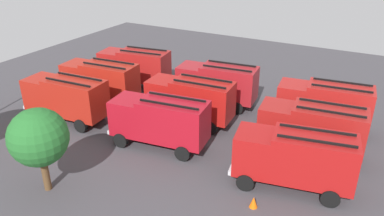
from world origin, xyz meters
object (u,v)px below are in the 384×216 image
(fire_truck_3, at_px, (312,127))
(fire_truck_0, at_px, (324,103))
(fire_truck_6, at_px, (295,157))
(fire_truck_4, at_px, (190,98))
(fire_truck_8, at_px, (66,97))
(fire_truck_5, at_px, (100,79))
(firefighter_0, at_px, (100,61))
(firefighter_1, at_px, (184,123))
(fire_truck_1, at_px, (217,82))
(traffic_cone_0, at_px, (254,202))
(fire_truck_2, at_px, (135,66))
(fire_truck_7, at_px, (160,120))
(tree_0, at_px, (38,138))

(fire_truck_3, bearing_deg, fire_truck_0, -95.82)
(fire_truck_3, bearing_deg, fire_truck_6, 83.30)
(fire_truck_4, height_order, fire_truck_8, same)
(fire_truck_5, relative_size, firefighter_0, 4.05)
(firefighter_1, bearing_deg, fire_truck_1, -59.55)
(firefighter_0, bearing_deg, traffic_cone_0, -50.21)
(fire_truck_8, distance_m, traffic_cone_0, 17.68)
(fire_truck_2, height_order, fire_truck_5, same)
(fire_truck_5, relative_size, fire_truck_8, 1.01)
(fire_truck_5, height_order, firefighter_1, fire_truck_5)
(fire_truck_0, bearing_deg, fire_truck_7, 34.80)
(fire_truck_5, bearing_deg, fire_truck_3, 174.51)
(firefighter_0, bearing_deg, fire_truck_4, -42.57)
(fire_truck_3, height_order, fire_truck_8, same)
(fire_truck_1, height_order, fire_truck_5, same)
(fire_truck_2, bearing_deg, traffic_cone_0, 136.76)
(fire_truck_2, distance_m, fire_truck_4, 9.84)
(fire_truck_2, distance_m, fire_truck_8, 8.97)
(fire_truck_3, distance_m, fire_truck_6, 4.31)
(fire_truck_0, distance_m, fire_truck_2, 18.40)
(tree_0, bearing_deg, fire_truck_8, -53.03)
(firefighter_1, bearing_deg, fire_truck_2, -6.13)
(fire_truck_1, relative_size, fire_truck_2, 0.99)
(fire_truck_5, xyz_separation_m, fire_truck_6, (-18.82, 4.55, 0.00))
(fire_truck_0, relative_size, fire_truck_3, 1.00)
(fire_truck_3, relative_size, firefighter_0, 4.08)
(fire_truck_3, xyz_separation_m, traffic_cone_0, (1.43, 7.24, -1.81))
(fire_truck_6, bearing_deg, firefighter_1, -26.18)
(traffic_cone_0, bearing_deg, fire_truck_7, -21.27)
(fire_truck_0, xyz_separation_m, firefighter_1, (9.08, 6.25, -1.13))
(fire_truck_3, relative_size, firefighter_1, 4.09)
(fire_truck_5, height_order, traffic_cone_0, fire_truck_5)
(fire_truck_5, distance_m, traffic_cone_0, 19.05)
(fire_truck_1, relative_size, fire_truck_3, 1.00)
(fire_truck_3, xyz_separation_m, firefighter_0, (24.87, -7.02, -1.12))
(firefighter_0, height_order, tree_0, tree_0)
(fire_truck_1, xyz_separation_m, firefighter_1, (-0.15, 6.33, -1.13))
(fire_truck_2, distance_m, firefighter_1, 11.46)
(fire_truck_8, bearing_deg, firefighter_0, -64.76)
(fire_truck_8, bearing_deg, fire_truck_3, -171.21)
(fire_truck_1, bearing_deg, firefighter_0, -14.54)
(fire_truck_2, xyz_separation_m, tree_0, (-5.32, 16.46, 1.46))
(fire_truck_7, height_order, firefighter_1, fire_truck_7)
(fire_truck_4, bearing_deg, fire_truck_7, 84.56)
(fire_truck_3, xyz_separation_m, fire_truck_8, (18.74, 4.12, 0.00))
(fire_truck_7, bearing_deg, fire_truck_6, 171.26)
(fire_truck_0, relative_size, firefighter_0, 4.08)
(fire_truck_2, xyz_separation_m, fire_truck_4, (-8.75, 4.49, 0.00))
(fire_truck_2, xyz_separation_m, traffic_cone_0, (-16.99, 12.09, -1.81))
(fire_truck_4, bearing_deg, firefighter_1, 101.35)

